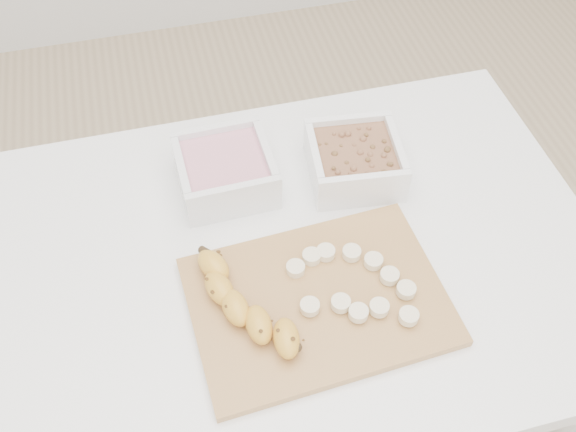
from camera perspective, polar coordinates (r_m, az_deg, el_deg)
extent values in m
plane|color=#C6AD89|center=(1.69, 0.26, -18.25)|extent=(3.50, 3.50, 0.00)
cube|color=white|center=(1.04, 0.41, -4.01)|extent=(1.00, 0.70, 0.04)
cylinder|color=white|center=(1.53, -18.86, -6.50)|extent=(0.05, 0.05, 0.71)
cylinder|color=white|center=(1.61, 12.96, -0.11)|extent=(0.05, 0.05, 0.71)
cube|color=white|center=(1.09, -5.59, 4.06)|extent=(0.16, 0.16, 0.07)
cube|color=pink|center=(1.09, -5.60, 4.18)|extent=(0.13, 0.13, 0.04)
cube|color=white|center=(1.11, 5.93, 4.97)|extent=(0.17, 0.17, 0.07)
cube|color=brown|center=(1.11, 5.95, 5.08)|extent=(0.14, 0.14, 0.04)
cube|color=tan|center=(0.97, 2.65, -7.54)|extent=(0.39, 0.29, 0.01)
cylinder|color=beige|center=(0.98, 0.67, -4.68)|extent=(0.03, 0.03, 0.01)
cylinder|color=beige|center=(0.99, 2.11, -3.62)|extent=(0.03, 0.03, 0.01)
cylinder|color=beige|center=(1.00, 3.38, -3.25)|extent=(0.03, 0.03, 0.01)
cylinder|color=beige|center=(1.00, 5.68, -3.28)|extent=(0.03, 0.03, 0.01)
cylinder|color=beige|center=(0.99, 7.60, -4.00)|extent=(0.03, 0.03, 0.01)
cylinder|color=beige|center=(0.98, 9.01, -5.29)|extent=(0.03, 0.03, 0.01)
cylinder|color=beige|center=(0.97, 10.46, -6.48)|extent=(0.03, 0.03, 0.01)
cylinder|color=beige|center=(0.94, 1.95, -8.05)|extent=(0.03, 0.03, 0.01)
cylinder|color=beige|center=(0.95, 4.71, -7.73)|extent=(0.03, 0.03, 0.01)
cylinder|color=beige|center=(0.94, 6.27, -8.55)|extent=(0.03, 0.03, 0.01)
cylinder|color=beige|center=(0.95, 8.11, -8.06)|extent=(0.03, 0.03, 0.01)
cylinder|color=beige|center=(0.95, 10.67, -8.74)|extent=(0.03, 0.03, 0.01)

